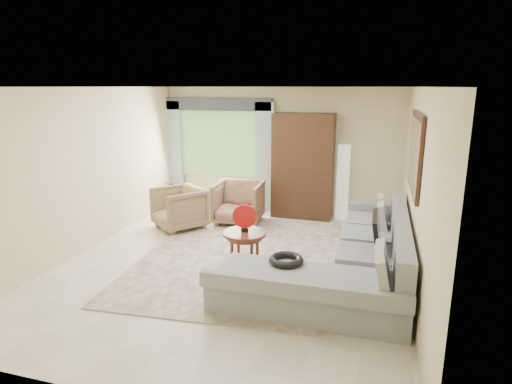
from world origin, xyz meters
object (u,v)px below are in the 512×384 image
(coffee_table, at_px, (245,251))
(armoire, at_px, (303,166))
(floor_lamp, at_px, (343,182))
(tv_screen, at_px, (377,233))
(potted_plant, at_px, (173,194))
(armchair_left, at_px, (179,208))
(armchair_right, at_px, (239,203))
(sectional_sofa, at_px, (354,264))

(coffee_table, height_order, armoire, armoire)
(floor_lamp, bearing_deg, coffee_table, -109.72)
(tv_screen, height_order, armoire, armoire)
(tv_screen, height_order, potted_plant, tv_screen)
(potted_plant, height_order, armoire, armoire)
(tv_screen, relative_size, armchair_left, 0.87)
(potted_plant, bearing_deg, tv_screen, -31.73)
(tv_screen, xyz_separation_m, floor_lamp, (-0.70, 2.86, 0.03))
(armoire, bearing_deg, armchair_right, -143.69)
(armchair_left, relative_size, floor_lamp, 0.57)
(tv_screen, height_order, coffee_table, tv_screen)
(coffee_table, bearing_deg, floor_lamp, 70.28)
(floor_lamp, bearing_deg, armoire, -175.71)
(armchair_left, bearing_deg, armchair_right, 70.33)
(sectional_sofa, xyz_separation_m, armoire, (-1.23, 2.90, 0.77))
(potted_plant, distance_m, floor_lamp, 3.71)
(armoire, height_order, floor_lamp, armoire)
(tv_screen, bearing_deg, floor_lamp, 103.75)
(armchair_left, bearing_deg, sectional_sofa, 14.32)
(armoire, bearing_deg, potted_plant, -178.18)
(coffee_table, relative_size, armchair_left, 0.72)
(sectional_sofa, bearing_deg, tv_screen, 19.79)
(coffee_table, relative_size, potted_plant, 1.04)
(tv_screen, height_order, armchair_left, tv_screen)
(tv_screen, relative_size, coffee_table, 1.20)
(sectional_sofa, xyz_separation_m, tv_screen, (0.27, 0.10, 0.44))
(armchair_right, height_order, potted_plant, armchair_right)
(coffee_table, distance_m, armchair_left, 2.37)
(tv_screen, xyz_separation_m, armchair_left, (-3.58, 1.38, -0.33))
(coffee_table, distance_m, armoire, 3.08)
(sectional_sofa, relative_size, armchair_right, 3.84)
(coffee_table, bearing_deg, armoire, 84.46)
(coffee_table, distance_m, armchair_right, 2.32)
(armchair_right, bearing_deg, potted_plant, 154.69)
(armchair_left, height_order, floor_lamp, floor_lamp)
(tv_screen, distance_m, armchair_right, 3.29)
(sectional_sofa, bearing_deg, potted_plant, 145.72)
(armoire, bearing_deg, coffee_table, -95.54)
(armchair_left, distance_m, potted_plant, 1.55)
(armchair_left, xyz_separation_m, floor_lamp, (2.88, 1.48, 0.36))
(armchair_right, bearing_deg, sectional_sofa, -44.95)
(potted_plant, relative_size, floor_lamp, 0.40)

